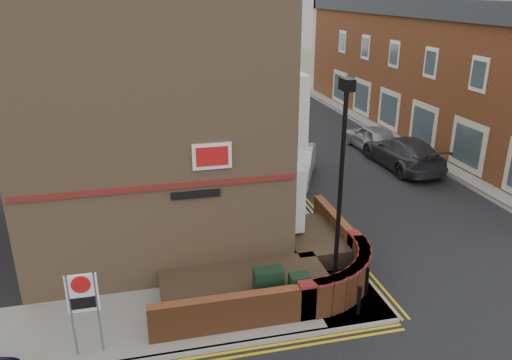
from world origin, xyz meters
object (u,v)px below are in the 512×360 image
(utility_cabinet_large, at_px, (268,289))
(silver_car_near, at_px, (295,163))
(lamppost, at_px, (340,196))
(zone_sign, at_px, (83,300))

(utility_cabinet_large, xyz_separation_m, silver_car_near, (3.90, 9.83, 0.05))
(utility_cabinet_large, relative_size, silver_car_near, 0.26)
(lamppost, height_order, silver_car_near, lamppost)
(lamppost, bearing_deg, zone_sign, -173.93)
(lamppost, xyz_separation_m, utility_cabinet_large, (-1.90, 0.10, -2.62))
(lamppost, relative_size, zone_sign, 2.86)
(zone_sign, relative_size, silver_car_near, 0.47)
(silver_car_near, bearing_deg, zone_sign, -104.94)
(silver_car_near, bearing_deg, lamppost, -77.36)
(lamppost, distance_m, silver_car_near, 10.45)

